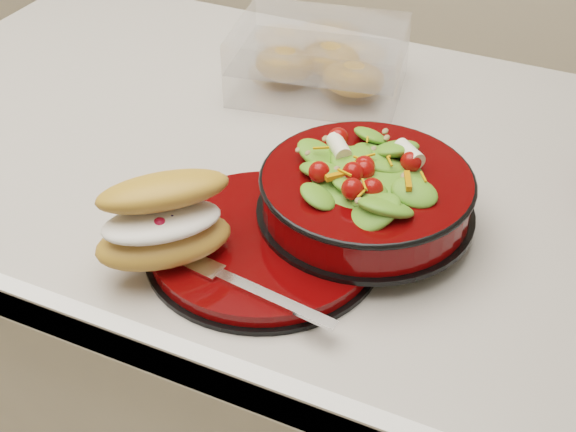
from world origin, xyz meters
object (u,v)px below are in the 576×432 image
at_px(island_counter, 293,380).
at_px(pastry_box, 320,61).
at_px(salad_bowl, 367,186).
at_px(dinner_plate, 264,244).
at_px(croissant, 165,221).
at_px(fork, 251,288).

xyz_separation_m(island_counter, pastry_box, (-0.04, 0.17, 0.49)).
distance_m(island_counter, salad_bowl, 0.53).
bearing_deg(pastry_box, island_counter, -88.33).
xyz_separation_m(dinner_plate, croissant, (-0.08, -0.06, 0.05)).
distance_m(croissant, pastry_box, 0.43).
xyz_separation_m(salad_bowl, fork, (-0.06, -0.17, -0.04)).
distance_m(salad_bowl, fork, 0.18).
xyz_separation_m(fork, pastry_box, (-0.12, 0.44, 0.02)).
bearing_deg(croissant, fork, -51.96).
relative_size(salad_bowl, croissant, 1.45).
bearing_deg(dinner_plate, fork, -72.12).
bearing_deg(island_counter, pastry_box, 102.46).
distance_m(salad_bowl, croissant, 0.22).
relative_size(island_counter, pastry_box, 4.71).
bearing_deg(croissant, pastry_box, 47.76).
bearing_deg(croissant, salad_bowl, -1.00).
bearing_deg(pastry_box, dinner_plate, -86.87).
distance_m(dinner_plate, croissant, 0.12).
height_order(dinner_plate, salad_bowl, salad_bowl).
relative_size(salad_bowl, pastry_box, 0.93).
xyz_separation_m(dinner_plate, salad_bowl, (0.08, 0.09, 0.05)).
relative_size(island_counter, salad_bowl, 5.07).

